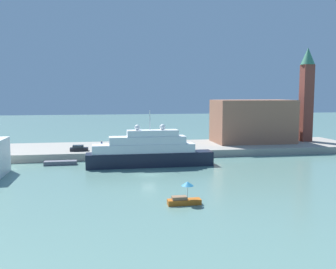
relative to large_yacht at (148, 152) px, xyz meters
name	(u,v)px	position (x,y,z in m)	size (l,w,h in m)	color
ground	(149,175)	(-0.91, -8.08, -2.91)	(400.00, 400.00, 0.00)	slate
quay_dock	(136,149)	(-0.91, 17.87, -2.08)	(110.00, 19.92, 1.67)	gray
large_yacht	(148,152)	(0.00, 0.00, 0.00)	(25.04, 4.00, 11.17)	black
small_motorboat	(184,197)	(1.42, -26.85, -1.94)	(4.36, 1.62, 3.04)	#C66019
work_barge	(60,163)	(-17.41, 4.58, -2.51)	(6.46, 1.81, 0.81)	#595966
harbor_building	(253,121)	(29.95, 20.01, 4.30)	(20.18, 11.42, 11.08)	#9E664C
bell_tower	(307,91)	(44.84, 19.77, 12.25)	(3.67, 3.67, 24.76)	brown
parked_car	(79,148)	(-14.14, 11.90, -0.68)	(3.96, 1.80, 1.31)	black
person_figure	(102,145)	(-9.12, 15.53, -0.43)	(0.36, 0.36, 1.75)	#334C8C
mooring_bollard	(129,150)	(-3.12, 8.77, -0.88)	(0.40, 0.40, 0.72)	black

